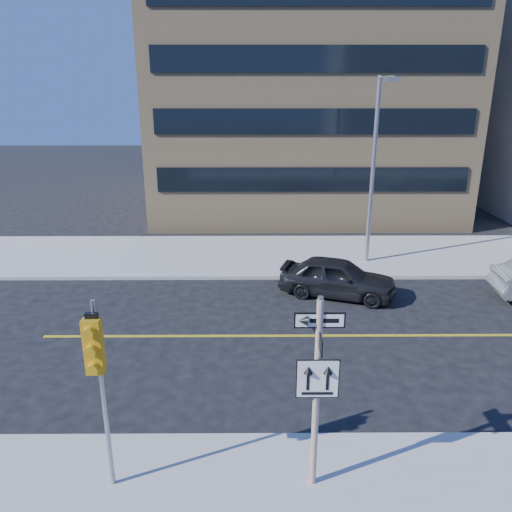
{
  "coord_description": "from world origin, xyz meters",
  "views": [
    {
      "loc": [
        -1.18,
        -10.52,
        7.69
      ],
      "look_at": [
        -1.09,
        4.0,
        2.75
      ],
      "focal_mm": 35.0,
      "sensor_mm": 36.0,
      "label": 1
    }
  ],
  "objects_px": {
    "sign_pole": "(317,384)",
    "parked_car_a": "(337,277)",
    "traffic_signal": "(96,361)",
    "streetlight_a": "(375,160)"
  },
  "relations": [
    {
      "from": "traffic_signal",
      "to": "streetlight_a",
      "type": "height_order",
      "value": "streetlight_a"
    },
    {
      "from": "sign_pole",
      "to": "traffic_signal",
      "type": "height_order",
      "value": "sign_pole"
    },
    {
      "from": "streetlight_a",
      "to": "traffic_signal",
      "type": "bearing_deg",
      "value": -120.8
    },
    {
      "from": "sign_pole",
      "to": "streetlight_a",
      "type": "distance_m",
      "value": 14.05
    },
    {
      "from": "sign_pole",
      "to": "parked_car_a",
      "type": "xyz_separation_m",
      "value": [
        2.06,
        9.83,
        -1.68
      ]
    },
    {
      "from": "parked_car_a",
      "to": "streetlight_a",
      "type": "bearing_deg",
      "value": -10.63
    },
    {
      "from": "traffic_signal",
      "to": "sign_pole",
      "type": "bearing_deg",
      "value": 2.11
    },
    {
      "from": "traffic_signal",
      "to": "parked_car_a",
      "type": "height_order",
      "value": "traffic_signal"
    },
    {
      "from": "traffic_signal",
      "to": "parked_car_a",
      "type": "relative_size",
      "value": 0.9
    },
    {
      "from": "sign_pole",
      "to": "parked_car_a",
      "type": "bearing_deg",
      "value": 78.19
    }
  ]
}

